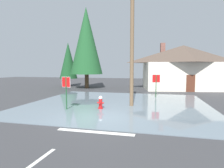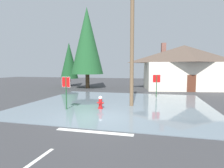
# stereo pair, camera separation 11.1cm
# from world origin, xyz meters

# --- Properties ---
(ground_plane) EXTENTS (80.00, 80.00, 0.10)m
(ground_plane) POSITION_xyz_m (0.00, 0.00, -0.05)
(ground_plane) COLOR #38383A
(flood_puddle) EXTENTS (13.59, 12.20, 0.04)m
(flood_puddle) POSITION_xyz_m (0.27, 4.05, 0.02)
(flood_puddle) COLOR slate
(flood_puddle) RESTS_ON ground
(lane_stop_bar) EXTENTS (3.52, 0.32, 0.01)m
(lane_stop_bar) POSITION_xyz_m (0.59, -2.33, 0.00)
(lane_stop_bar) COLOR silver
(lane_stop_bar) RESTS_ON ground
(stop_sign_near) EXTENTS (0.68, 0.18, 2.22)m
(stop_sign_near) POSITION_xyz_m (-2.63, 1.33, 1.58)
(stop_sign_near) COLOR #1E4C28
(stop_sign_near) RESTS_ON ground
(fire_hydrant) EXTENTS (0.46, 0.39, 0.91)m
(fire_hydrant) POSITION_xyz_m (-0.47, 2.02, 0.45)
(fire_hydrant) COLOR red
(fire_hydrant) RESTS_ON ground
(utility_pole) EXTENTS (1.60, 0.28, 9.04)m
(utility_pole) POSITION_xyz_m (1.45, 3.52, 4.70)
(utility_pole) COLOR brown
(utility_pole) RESTS_ON ground
(stop_sign_far) EXTENTS (0.73, 0.23, 2.19)m
(stop_sign_far) POSITION_xyz_m (3.21, 7.94, 1.56)
(stop_sign_far) COLOR #1E4C28
(stop_sign_far) RESTS_ON ground
(house) EXTENTS (11.57, 8.26, 6.23)m
(house) POSITION_xyz_m (6.64, 16.14, 3.00)
(house) COLOR silver
(house) RESTS_ON ground
(pine_tree_tall_left) EXTENTS (4.39, 4.39, 10.99)m
(pine_tree_tall_left) POSITION_xyz_m (-6.11, 14.10, 6.46)
(pine_tree_tall_left) COLOR #4C3823
(pine_tree_tall_left) RESTS_ON ground
(pine_tree_mid_left) EXTENTS (2.67, 2.67, 6.68)m
(pine_tree_mid_left) POSITION_xyz_m (-9.87, 16.16, 3.93)
(pine_tree_mid_left) COLOR #4C3823
(pine_tree_mid_left) RESTS_ON ground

